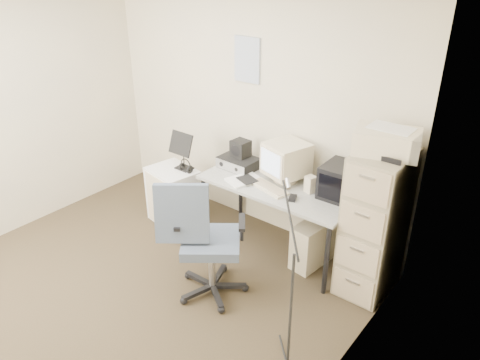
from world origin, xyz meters
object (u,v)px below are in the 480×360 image
Objects in this scene: filing_cabinet at (375,224)px; side_cart at (174,196)px; desk at (278,218)px; office_chair at (211,240)px.

filing_cabinet is 2.19m from side_cart.
desk is 1.39× the size of office_chair.
office_chair reaches higher than side_cart.
office_chair is at bearing -19.61° from side_cart.
side_cart is at bearing 112.35° from office_chair.
filing_cabinet is 2.08× the size of side_cart.
filing_cabinet is 1.20× the size of office_chair.
desk is at bearing -178.19° from filing_cabinet.
side_cart is (-1.20, -0.25, -0.05)m from desk.
office_chair is at bearing -138.35° from filing_cabinet.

